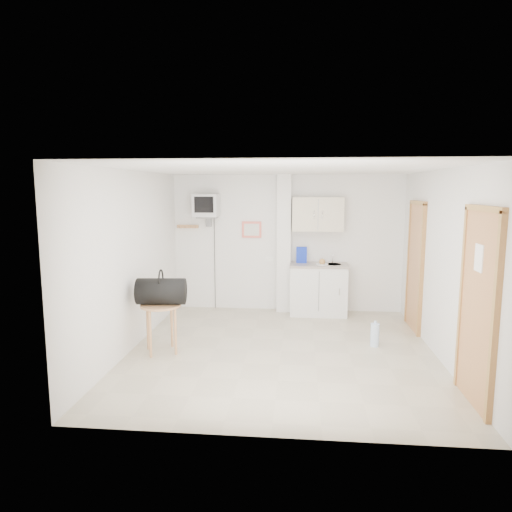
# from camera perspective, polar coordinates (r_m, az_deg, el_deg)

# --- Properties ---
(ground) EXTENTS (4.50, 4.50, 0.00)m
(ground) POSITION_cam_1_polar(r_m,az_deg,el_deg) (6.52, 3.17, -11.77)
(ground) COLOR #B4A990
(ground) RESTS_ON ground
(room_envelope) EXTENTS (4.24, 4.54, 2.55)m
(room_envelope) POSITION_cam_1_polar(r_m,az_deg,el_deg) (6.24, 5.52, 1.85)
(room_envelope) COLOR white
(room_envelope) RESTS_ON ground
(kitchenette) EXTENTS (1.03, 0.58, 2.10)m
(kitchenette) POSITION_cam_1_polar(r_m,az_deg,el_deg) (8.25, 7.78, -1.75)
(kitchenette) COLOR silver
(kitchenette) RESTS_ON ground
(crt_television) EXTENTS (0.44, 0.45, 2.15)m
(crt_television) POSITION_cam_1_polar(r_m,az_deg,el_deg) (8.31, -6.22, 6.21)
(crt_television) COLOR slate
(crt_television) RESTS_ON ground
(round_table) EXTENTS (0.55, 0.55, 0.68)m
(round_table) POSITION_cam_1_polar(r_m,az_deg,el_deg) (6.44, -11.81, -6.85)
(round_table) COLOR tan
(round_table) RESTS_ON ground
(duffel_bag) EXTENTS (0.68, 0.42, 0.49)m
(duffel_bag) POSITION_cam_1_polar(r_m,az_deg,el_deg) (6.37, -11.76, -4.32)
(duffel_bag) COLOR black
(duffel_bag) RESTS_ON round_table
(water_bottle) EXTENTS (0.13, 0.13, 0.38)m
(water_bottle) POSITION_cam_1_polar(r_m,az_deg,el_deg) (6.86, 14.63, -9.51)
(water_bottle) COLOR silver
(water_bottle) RESTS_ON ground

